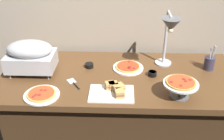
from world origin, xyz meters
name	(u,v)px	position (x,y,z in m)	size (l,w,h in m)	color
back_wall	(121,3)	(0.00, 0.50, 1.20)	(4.40, 0.04, 2.40)	tan
buffet_table	(118,112)	(0.00, 0.00, 0.39)	(1.90, 0.84, 0.76)	brown
chafing_dish	(30,55)	(-0.70, 0.03, 0.91)	(0.38, 0.25, 0.27)	#B7BABF
heat_lamp	(170,30)	(0.38, 0.08, 1.13)	(0.15, 0.31, 0.47)	#B7BABF
pizza_plate_front	(128,67)	(0.07, 0.12, 0.77)	(0.26, 0.26, 0.03)	white
pizza_plate_center	(42,94)	(-0.55, -0.30, 0.77)	(0.26, 0.26, 0.03)	white
pizza_plate_raised_stand	(181,84)	(0.43, -0.27, 0.86)	(0.25, 0.25, 0.13)	#595B60
sandwich_platter	(114,91)	(-0.03, -0.25, 0.78)	(0.32, 0.22, 0.06)	white
sauce_cup_near	(152,73)	(0.27, 0.01, 0.78)	(0.07, 0.07, 0.04)	black
sauce_cup_far	(89,65)	(-0.25, 0.12, 0.78)	(0.07, 0.07, 0.04)	black
utensil_holder	(209,63)	(0.74, 0.13, 0.82)	(0.08, 0.08, 0.23)	#383347
serving_spatula	(74,83)	(-0.34, -0.13, 0.76)	(0.12, 0.16, 0.01)	#B7BABF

